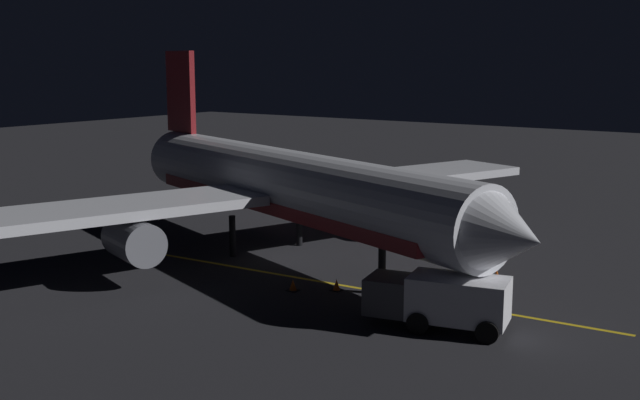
% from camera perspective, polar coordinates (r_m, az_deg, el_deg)
% --- Properties ---
extents(ground_plane, '(180.00, 180.00, 0.20)m').
position_cam_1_polar(ground_plane, '(43.00, -2.18, -4.46)').
color(ground_plane, black).
extents(apron_guide_stripe, '(1.98, 29.01, 0.01)m').
position_cam_1_polar(apron_guide_stripe, '(38.64, 0.17, -5.98)').
color(apron_guide_stripe, gold).
rests_on(apron_guide_stripe, ground_plane).
extents(airliner, '(34.23, 34.07, 11.34)m').
position_cam_1_polar(airliner, '(42.66, -2.66, 0.98)').
color(airliner, silver).
rests_on(airliner, ground_plane).
extents(baggage_truck, '(3.31, 6.02, 2.21)m').
position_cam_1_polar(baggage_truck, '(32.18, 8.89, -7.28)').
color(baggage_truck, silver).
rests_on(baggage_truck, ground_plane).
extents(catering_truck, '(4.42, 6.11, 2.43)m').
position_cam_1_polar(catering_truck, '(51.24, 5.25, -0.57)').
color(catering_truck, navy).
rests_on(catering_truck, ground_plane).
extents(ground_crew_worker, '(0.40, 0.40, 1.74)m').
position_cam_1_polar(ground_crew_worker, '(35.03, 11.11, -6.37)').
color(ground_crew_worker, black).
rests_on(ground_crew_worker, ground_plane).
extents(traffic_cone_near_left, '(0.50, 0.50, 0.55)m').
position_cam_1_polar(traffic_cone_near_left, '(39.84, 12.73, -5.37)').
color(traffic_cone_near_left, '#EA590F').
rests_on(traffic_cone_near_left, ground_plane).
extents(traffic_cone_near_right, '(0.50, 0.50, 0.55)m').
position_cam_1_polar(traffic_cone_near_right, '(37.21, 1.21, -6.22)').
color(traffic_cone_near_right, '#EA590F').
rests_on(traffic_cone_near_right, ground_plane).
extents(traffic_cone_under_wing, '(0.50, 0.50, 0.55)m').
position_cam_1_polar(traffic_cone_under_wing, '(37.18, -1.98, -6.24)').
color(traffic_cone_under_wing, '#EA590F').
rests_on(traffic_cone_under_wing, ground_plane).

